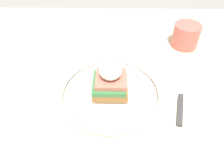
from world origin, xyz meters
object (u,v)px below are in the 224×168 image
at_px(fork, 41,90).
at_px(cup, 187,35).
at_px(sandwich, 112,81).
at_px(plate, 112,92).
at_px(knife, 182,99).

bearing_deg(fork, cup, 27.17).
height_order(sandwich, cup, sandwich).
distance_m(fork, cup, 0.45).
height_order(plate, fork, plate).
bearing_deg(fork, knife, -3.87).
distance_m(plate, cup, 0.31).
bearing_deg(knife, plate, 175.03).
xyz_separation_m(plate, knife, (0.17, -0.01, -0.01)).
bearing_deg(cup, fork, -152.83).
bearing_deg(plate, sandwich, -105.16).
xyz_separation_m(knife, cup, (0.06, 0.23, 0.03)).
height_order(plate, sandwich, sandwich).
height_order(sandwich, knife, sandwich).
relative_size(fork, knife, 0.79).
xyz_separation_m(fork, knife, (0.34, -0.02, 0.00)).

